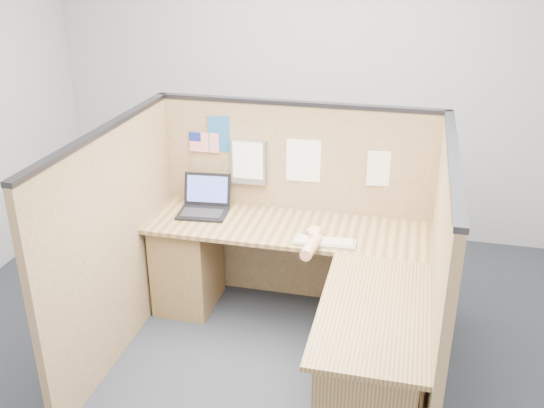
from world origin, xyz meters
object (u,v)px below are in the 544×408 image
(l_desk, at_px, (301,301))
(keyboard, at_px, (325,242))
(mouse, at_px, (315,234))
(laptop, at_px, (206,203))

(l_desk, bearing_deg, keyboard, 59.95)
(l_desk, height_order, keyboard, keyboard)
(keyboard, bearing_deg, mouse, 133.20)
(laptop, relative_size, keyboard, 0.90)
(l_desk, bearing_deg, laptop, 148.13)
(l_desk, xyz_separation_m, keyboard, (0.11, 0.19, 0.35))
(laptop, height_order, keyboard, laptop)
(l_desk, relative_size, keyboard, 4.79)
(mouse, bearing_deg, l_desk, -96.18)
(l_desk, relative_size, mouse, 17.36)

